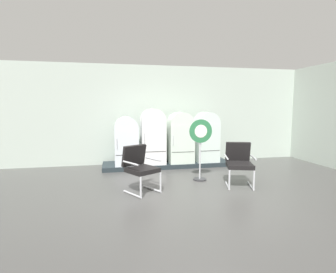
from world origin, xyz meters
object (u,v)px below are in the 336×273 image
Objects in this scene: armchair_right at (239,161)px; refrigerator_0 at (126,140)px; sign_stand at (200,148)px; refrigerator_2 at (180,136)px; refrigerator_1 at (153,135)px; armchair_left at (140,166)px; refrigerator_3 at (206,135)px.

refrigerator_0 is at bearing 138.35° from armchair_right.
refrigerator_0 is at bearing 137.35° from sign_stand.
armchair_right is at bearing -69.22° from refrigerator_2.
refrigerator_1 is at bearing 0.76° from refrigerator_0.
armchair_right is at bearing -0.28° from armchair_left.
refrigerator_3 is at bearing 43.35° from armchair_left.
refrigerator_1 reaches higher than armchair_left.
sign_stand is at bearing -59.47° from refrigerator_1.
refrigerator_2 is 1.54× the size of armchair_left.
armchair_right is 0.66× the size of sign_stand.
refrigerator_1 is 1.81m from sign_stand.
refrigerator_1 is 1.07× the size of refrigerator_2.
refrigerator_3 is 2.13m from armchair_right.
sign_stand is at bearing -86.53° from refrigerator_2.
refrigerator_0 is 1.58m from refrigerator_2.
armchair_right is (0.81, -2.12, -0.36)m from refrigerator_2.
refrigerator_1 is at bearing 74.28° from armchair_left.
refrigerator_0 is 0.92× the size of refrigerator_3.
refrigerator_2 reaches higher than armchair_right.
refrigerator_2 is 0.80m from refrigerator_3.
refrigerator_2 is 1.00× the size of refrigerator_3.
armchair_left is at bearing -159.32° from sign_stand.
refrigerator_2 reaches higher than armchair_left.
refrigerator_1 reaches higher than refrigerator_3.
armchair_left is (0.16, -2.11, -0.29)m from refrigerator_0.
refrigerator_3 is 3.07m from armchair_left.
sign_stand reaches higher than armchair_right.
refrigerator_2 is at bearing 56.17° from armchair_left.
armchair_right is at bearing -52.64° from refrigerator_1.
refrigerator_2 is at bearing 178.39° from refrigerator_3.
armchair_left is (-0.60, -2.12, -0.42)m from refrigerator_1.
sign_stand is (1.51, 0.57, 0.24)m from armchair_left.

